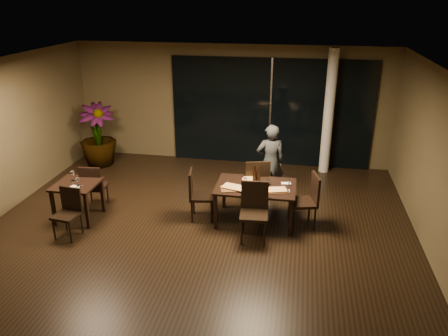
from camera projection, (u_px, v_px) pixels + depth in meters
ground at (195, 237)px, 7.97m from camera, size 8.00×8.00×0.00m
wall_back at (232, 104)px, 11.10m from camera, size 8.00×0.10×3.00m
wall_front at (78, 328)px, 3.71m from camera, size 8.00×0.10×3.00m
wall_right at (448, 177)px, 6.74m from camera, size 0.10×8.00×3.00m
ceiling at (191, 70)px, 6.83m from camera, size 8.00×8.00×0.04m
window_panel at (270, 113)px, 10.91m from camera, size 5.00×0.06×2.70m
column at (329, 112)px, 10.34m from camera, size 0.24×0.24×3.00m
main_table at (256, 189)px, 8.28m from camera, size 1.50×1.00×0.75m
side_table at (77, 189)px, 8.40m from camera, size 0.80×0.80×0.75m
chair_main_far at (257, 181)px, 8.84m from camera, size 0.60×0.60×1.06m
chair_main_near at (254, 208)px, 7.75m from camera, size 0.52×0.52×1.05m
chair_main_left at (198, 192)px, 8.43m from camera, size 0.53×0.53×1.00m
chair_main_right at (308, 198)px, 8.14m from camera, size 0.59×0.59×1.04m
chair_side_far at (93, 185)px, 8.83m from camera, size 0.48×0.48×0.95m
chair_side_near at (69, 210)px, 7.87m from camera, size 0.47×0.47×0.91m
diner at (270, 162)px, 9.22m from camera, size 0.62×0.48×1.63m
potted_plant at (98, 135)px, 11.02m from camera, size 1.20×1.20×1.59m
pizza_board_left at (236, 189)px, 8.11m from camera, size 0.63×0.43×0.01m
pizza_board_right at (273, 191)px, 8.02m from camera, size 0.61×0.42×0.01m
oblong_pizza_left at (236, 188)px, 8.10m from camera, size 0.55×0.37×0.02m
oblong_pizza_right at (273, 190)px, 8.01m from camera, size 0.50×0.33×0.02m
round_pizza at (250, 179)px, 8.51m from camera, size 0.29×0.29×0.01m
bottle_a at (255, 177)px, 8.21m from camera, size 0.07×0.07×0.32m
bottle_b at (259, 180)px, 8.18m from camera, size 0.06×0.06×0.26m
bottle_c at (255, 175)px, 8.28m from camera, size 0.08×0.08×0.36m
tumbler_left at (245, 180)px, 8.37m from camera, size 0.08×0.08×0.09m
tumbler_right at (269, 182)px, 8.29m from camera, size 0.07×0.07×0.09m
napkin_near at (285, 191)px, 8.03m from camera, size 0.19×0.12×0.01m
napkin_far at (286, 183)px, 8.33m from camera, size 0.19×0.13×0.01m
wine_glass_a at (73, 176)px, 8.44m from camera, size 0.09×0.09×0.20m
wine_glass_b at (78, 182)px, 8.23m from camera, size 0.07×0.07×0.16m
side_napkin at (75, 187)px, 8.17m from camera, size 0.21×0.17×0.01m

